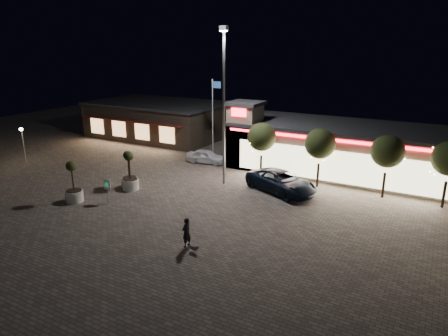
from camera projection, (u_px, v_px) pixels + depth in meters
The scene contains 17 objects.
ground at pixel (142, 212), 27.39m from camera, with size 90.00×90.00×0.00m, color #73685D.
retail_building at pixel (340, 148), 35.55m from camera, with size 20.40×8.40×6.10m.
restaurant_building at pixel (159, 119), 49.95m from camera, with size 16.40×11.00×4.30m.
floodlight_pole at pixel (224, 98), 31.09m from camera, with size 0.60×0.40×12.38m.
flagpole at pixel (214, 114), 37.75m from camera, with size 0.95×0.10×8.00m.
lamp_post_west at pixel (22, 138), 38.38m from camera, with size 0.36×0.36×3.48m.
string_tree_a at pixel (262, 137), 33.68m from camera, with size 2.42×2.42×4.79m.
string_tree_b at pixel (320, 144), 31.36m from camera, with size 2.42×2.42×4.79m.
string_tree_c at pixel (388, 152), 29.04m from camera, with size 2.42×2.42×4.79m.
pickup_truck at pixel (281, 182), 30.98m from camera, with size 2.74×5.95×1.65m, color black.
white_sedan at pixel (206, 156), 38.69m from camera, with size 1.57×3.90×1.33m, color white.
pedestrian at pixel (186, 232), 22.48m from camera, with size 0.63×0.41×1.73m, color black.
dog at pixel (195, 248), 21.96m from camera, with size 0.55×0.22×0.30m.
planter_left at pixel (129, 176), 31.86m from camera, with size 1.24×1.24×3.06m.
planter_mid at pixel (74, 189), 28.99m from camera, with size 1.25×1.25×3.08m.
planter_right at pixel (130, 178), 31.45m from camera, with size 1.27×1.27×3.12m.
valet_sign at pixel (107, 187), 28.59m from camera, with size 0.60×0.10×1.83m.
Camera 1 is at (17.22, -19.37, 10.93)m, focal length 32.00 mm.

